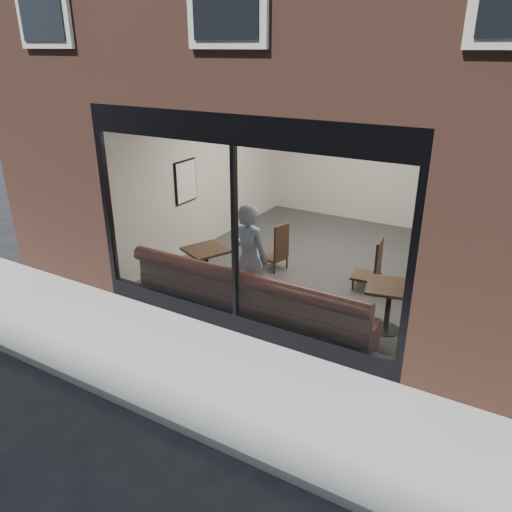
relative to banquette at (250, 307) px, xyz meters
The scene contains 21 objects.
ground 2.46m from the banquette, 90.00° to the right, with size 120.00×120.00×0.00m, color black.
sidewalk_near 1.47m from the banquette, 90.00° to the right, with size 40.00×2.00×0.01m, color gray.
kerb_near 2.51m from the banquette, 90.00° to the right, with size 40.00×0.10×0.12m, color gray.
host_building_pier_left 6.84m from the banquette, 124.05° to the left, with size 2.50×12.00×3.20m, color brown.
host_building_backfill 8.66m from the banquette, 90.00° to the left, with size 5.00×6.00×3.20m, color brown.
cafe_floor 2.56m from the banquette, 90.00° to the left, with size 6.00×6.00×0.00m, color #2D2D30.
cafe_ceiling 3.91m from the banquette, 90.00° to the left, with size 6.00×6.00×0.00m, color white.
cafe_wall_back 5.71m from the banquette, 90.00° to the left, with size 5.00×5.00×0.00m, color silver.
cafe_wall_left 3.82m from the banquette, 134.32° to the left, with size 6.00×6.00×0.00m, color silver.
cafe_wall_right 3.82m from the banquette, 45.68° to the left, with size 6.00×6.00×0.00m, color silver.
storefront_kick 0.41m from the banquette, 90.00° to the right, with size 5.00×0.10×0.30m, color black.
storefront_header 2.80m from the banquette, 90.00° to the right, with size 5.00×0.10×0.40m, color black.
storefront_mullion 1.38m from the banquette, 90.00° to the right, with size 0.06×0.10×2.50m, color black.
storefront_glass 1.39m from the banquette, 90.00° to the right, with size 4.80×4.80×0.00m, color white.
banquette is the anchor object (origin of this frame).
person 0.75m from the banquette, 122.33° to the left, with size 0.66×0.44×1.82m, color #97ACCD.
cafe_table_left 1.43m from the banquette, 155.71° to the left, with size 0.66×0.66×0.04m, color #321C13.
cafe_table_right 2.15m from the banquette, 21.02° to the left, with size 0.68×0.68×0.04m, color #321C13.
cafe_chair_left 1.99m from the banquette, 107.62° to the left, with size 0.38×0.38×0.04m, color #321C13.
cafe_chair_right 2.31m from the banquette, 58.67° to the left, with size 0.47×0.47×0.04m, color #321C13.
wall_poster 3.25m from the banquette, 145.65° to the left, with size 0.02×0.58×0.78m, color white.
Camera 1 is at (3.55, -3.43, 3.98)m, focal length 35.00 mm.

